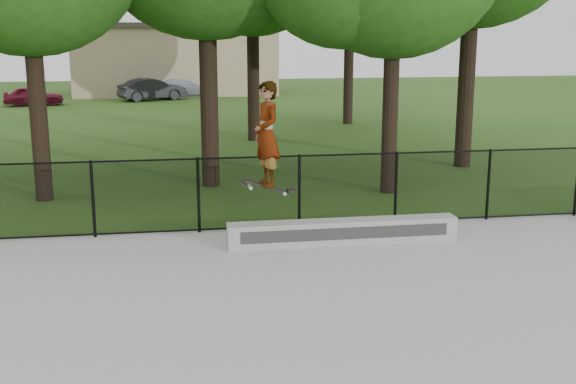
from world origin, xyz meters
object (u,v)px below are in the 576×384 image
car_a (33,96)px  car_c (184,87)px  car_b (152,89)px  grind_ledge (343,232)px  skater_airborne (267,136)px

car_a → car_c: car_c is taller
car_a → car_b: 6.39m
grind_ledge → car_a: bearing=110.5°
car_a → car_c: 8.76m
grind_ledge → car_a: car_a is taller
car_b → car_c: 2.61m
car_c → skater_airborne: skater_airborne is taller
car_b → skater_airborne: 29.37m
car_c → skater_airborne: (0.74, -31.07, 1.60)m
car_a → car_b: (6.13, 1.82, 0.10)m
grind_ledge → car_c: (-2.21, 30.79, 0.28)m
grind_ledge → car_b: bearing=97.9°
car_a → grind_ledge: bearing=-168.8°
car_b → skater_airborne: skater_airborne is taller
car_b → skater_airborne: size_ratio=1.66×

